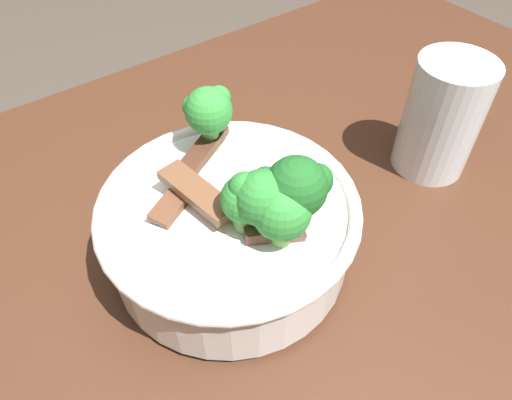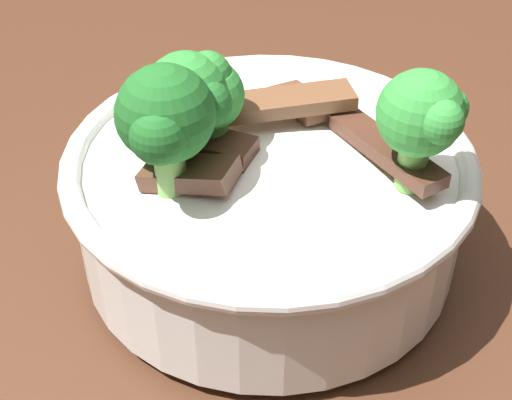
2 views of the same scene
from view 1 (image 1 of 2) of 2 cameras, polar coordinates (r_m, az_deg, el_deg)
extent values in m
cube|color=#472819|center=(0.43, -13.49, -18.46)|extent=(1.47, 0.79, 0.04)
cube|color=#472819|center=(1.17, 11.92, 3.22)|extent=(0.06, 0.06, 0.75)
cylinder|color=white|center=(0.45, -2.99, -6.62)|extent=(0.09, 0.09, 0.01)
cylinder|color=white|center=(0.42, -3.18, -3.67)|extent=(0.21, 0.21, 0.06)
torus|color=white|center=(0.40, -3.37, -0.69)|extent=(0.22, 0.22, 0.01)
ellipsoid|color=white|center=(0.41, -3.25, -2.60)|extent=(0.20, 0.20, 0.06)
cube|color=brown|center=(0.39, -9.91, -0.26)|extent=(0.05, 0.04, 0.01)
cube|color=#563323|center=(0.38, 3.43, -1.70)|extent=(0.04, 0.05, 0.02)
cube|color=brown|center=(0.38, -7.16, 1.02)|extent=(0.03, 0.08, 0.01)
cube|color=#4C2B1E|center=(0.43, -6.56, 5.88)|extent=(0.07, 0.05, 0.01)
cube|color=#4C2B1E|center=(0.37, -0.39, -1.84)|extent=(0.04, 0.05, 0.01)
cylinder|color=#7AB256|center=(0.37, 4.57, -1.82)|extent=(0.02, 0.02, 0.03)
sphere|color=#1E6023|center=(0.35, 4.86, 1.57)|extent=(0.05, 0.05, 0.05)
sphere|color=#1E6023|center=(0.35, 7.16, 2.35)|extent=(0.03, 0.03, 0.03)
sphere|color=#1E6023|center=(0.35, 1.54, 1.90)|extent=(0.02, 0.02, 0.02)
cylinder|color=#7AB256|center=(0.36, 2.94, -3.95)|extent=(0.02, 0.02, 0.02)
sphere|color=green|center=(0.34, 3.09, -1.30)|extent=(0.05, 0.05, 0.05)
sphere|color=green|center=(0.35, 4.49, 0.56)|extent=(0.03, 0.03, 0.03)
sphere|color=green|center=(0.35, 1.25, 0.08)|extent=(0.02, 0.02, 0.02)
cylinder|color=#5B9947|center=(0.36, -0.88, -2.96)|extent=(0.02, 0.02, 0.03)
sphere|color=green|center=(0.35, -0.92, -0.32)|extent=(0.04, 0.04, 0.04)
sphere|color=green|center=(0.35, 0.97, 0.10)|extent=(0.02, 0.02, 0.02)
sphere|color=green|center=(0.35, -3.04, -0.18)|extent=(0.02, 0.02, 0.02)
cylinder|color=#5B9947|center=(0.36, 0.68, -2.81)|extent=(0.01, 0.01, 0.03)
sphere|color=#2D8433|center=(0.34, 0.72, 0.25)|extent=(0.04, 0.04, 0.04)
sphere|color=#2D8433|center=(0.35, 2.72, 1.87)|extent=(0.02, 0.02, 0.02)
sphere|color=#2D8433|center=(0.34, -1.78, 1.82)|extent=(0.02, 0.02, 0.02)
cylinder|color=#6BA84C|center=(0.44, -5.49, 7.67)|extent=(0.02, 0.02, 0.03)
sphere|color=green|center=(0.42, -5.76, 10.68)|extent=(0.04, 0.04, 0.04)
sphere|color=green|center=(0.43, -4.50, 12.23)|extent=(0.02, 0.02, 0.02)
sphere|color=green|center=(0.43, -7.53, 11.12)|extent=(0.02, 0.02, 0.02)
cylinder|color=white|center=(0.57, 19.87, 4.45)|extent=(0.08, 0.08, 0.00)
cylinder|color=white|center=(0.54, 21.51, 9.26)|extent=(0.08, 0.08, 0.13)
cylinder|color=silver|center=(0.56, 20.55, 6.46)|extent=(0.07, 0.07, 0.05)
camera|label=2|loc=(0.51, 35.96, 33.09)|focal=51.76mm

